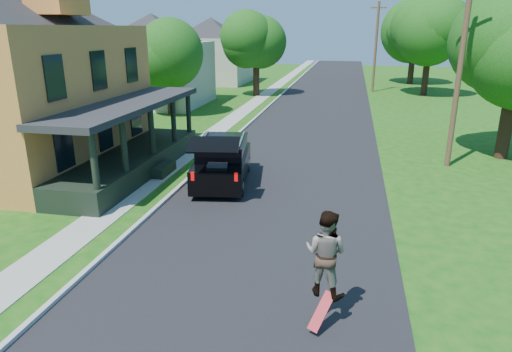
# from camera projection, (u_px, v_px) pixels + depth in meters

# --- Properties ---
(ground) EXTENTS (140.00, 140.00, 0.00)m
(ground) POSITION_uv_depth(u_px,v_px,m) (256.00, 247.00, 13.30)
(ground) COLOR #114E0F
(ground) RESTS_ON ground
(street) EXTENTS (8.00, 120.00, 0.02)m
(street) POSITION_uv_depth(u_px,v_px,m) (314.00, 119.00, 31.92)
(street) COLOR black
(street) RESTS_ON ground
(curb) EXTENTS (0.15, 120.00, 0.12)m
(curb) POSITION_uv_depth(u_px,v_px,m) (257.00, 117.00, 32.70)
(curb) COLOR #ADADA8
(curb) RESTS_ON ground
(sidewalk) EXTENTS (1.30, 120.00, 0.03)m
(sidewalk) POSITION_uv_depth(u_px,v_px,m) (236.00, 116.00, 33.00)
(sidewalk) COLOR #9B9C93
(sidewalk) RESTS_ON ground
(front_walk) EXTENTS (6.50, 1.20, 0.03)m
(front_walk) POSITION_uv_depth(u_px,v_px,m) (79.00, 169.00, 20.72)
(front_walk) COLOR #9B9C93
(front_walk) RESTS_ON ground
(neighbor_house_mid) EXTENTS (12.78, 12.78, 8.30)m
(neighbor_house_mid) POSITION_uv_depth(u_px,v_px,m) (153.00, 52.00, 36.95)
(neighbor_house_mid) COLOR #AFA99B
(neighbor_house_mid) RESTS_ON ground
(neighbor_house_far) EXTENTS (12.78, 12.78, 8.30)m
(neighbor_house_far) POSITION_uv_depth(u_px,v_px,m) (211.00, 45.00, 51.84)
(neighbor_house_far) COLOR #AFA99B
(neighbor_house_far) RESTS_ON ground
(black_suv) EXTENTS (2.64, 5.34, 2.38)m
(black_suv) POSITION_uv_depth(u_px,v_px,m) (222.00, 161.00, 18.59)
(black_suv) COLOR black
(black_suv) RESTS_ON ground
(skateboarder) EXTENTS (1.12, 0.99, 1.92)m
(skateboarder) POSITION_uv_depth(u_px,v_px,m) (326.00, 253.00, 9.61)
(skateboarder) COLOR black
(skateboarder) RESTS_ON ground
(skateboard) EXTENTS (0.55, 0.68, 0.66)m
(skateboard) POSITION_uv_depth(u_px,v_px,m) (321.00, 312.00, 9.54)
(skateboard) COLOR maroon
(skateboard) RESTS_ON ground
(tree_left_mid) EXTENTS (5.92, 5.61, 6.72)m
(tree_left_mid) POSITION_uv_depth(u_px,v_px,m) (168.00, 54.00, 32.43)
(tree_left_mid) COLOR black
(tree_left_mid) RESTS_ON ground
(tree_left_far) EXTENTS (7.07, 6.75, 8.22)m
(tree_left_far) POSITION_uv_depth(u_px,v_px,m) (256.00, 37.00, 41.45)
(tree_left_far) COLOR black
(tree_left_far) RESTS_ON ground
(tree_right_mid) EXTENTS (6.39, 6.33, 9.49)m
(tree_right_mid) POSITION_uv_depth(u_px,v_px,m) (431.00, 27.00, 41.49)
(tree_right_mid) COLOR black
(tree_right_mid) RESTS_ON ground
(tree_right_far) EXTENTS (7.35, 7.11, 10.41)m
(tree_right_far) POSITION_uv_depth(u_px,v_px,m) (416.00, 21.00, 50.07)
(tree_right_far) COLOR black
(tree_right_far) RESTS_ON ground
(utility_pole_near) EXTENTS (1.47, 0.59, 8.30)m
(utility_pole_near) POSITION_uv_depth(u_px,v_px,m) (460.00, 72.00, 19.85)
(utility_pole_near) COLOR #493122
(utility_pole_near) RESTS_ON ground
(utility_pole_far) EXTENTS (1.52, 0.26, 8.49)m
(utility_pole_far) POSITION_uv_depth(u_px,v_px,m) (376.00, 46.00, 44.33)
(utility_pole_far) COLOR #493122
(utility_pole_far) RESTS_ON ground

